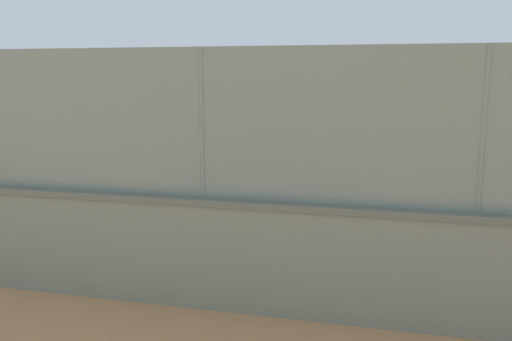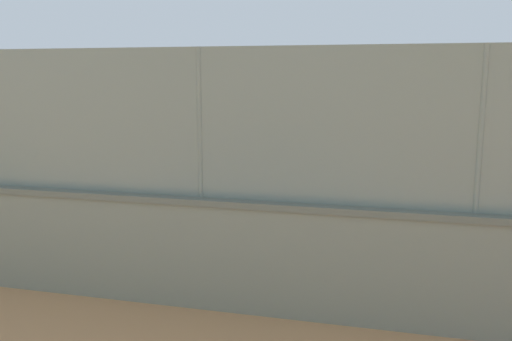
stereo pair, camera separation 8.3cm
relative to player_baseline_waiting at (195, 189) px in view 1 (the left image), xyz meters
name	(u,v)px [view 1 (the left image)]	position (x,y,z in m)	size (l,w,h in m)	color
ground_plane	(323,163)	(-1.43, -9.06, -0.89)	(260.00, 260.00, 0.00)	tan
perimeter_wall	(331,261)	(-2.83, 3.01, -0.15)	(23.64, 0.83, 1.47)	gray
fence_panel_on_wall	(334,126)	(-2.83, 3.01, 1.52)	(23.23, 0.48, 1.89)	gray
player_baseline_waiting	(195,189)	(0.00, 0.00, 0.00)	(0.69, 1.12, 1.52)	#591919
player_at_service_line	(273,155)	(-0.57, -4.57, 0.03)	(0.96, 0.90, 1.56)	#B2B2B2
sports_ball	(191,209)	(-0.39, 1.31, -0.03)	(0.12, 0.12, 0.12)	white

